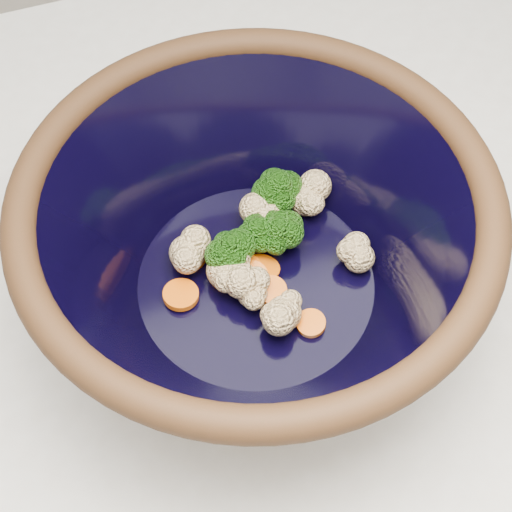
# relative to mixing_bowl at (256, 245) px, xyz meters

# --- Properties ---
(mixing_bowl) EXTENTS (0.40, 0.40, 0.16)m
(mixing_bowl) POSITION_rel_mixing_bowl_xyz_m (0.00, 0.00, 0.00)
(mixing_bowl) COLOR black
(mixing_bowl) RESTS_ON counter
(vegetable_pile) EXTENTS (0.18, 0.16, 0.05)m
(vegetable_pile) POSITION_rel_mixing_bowl_xyz_m (0.01, 0.03, -0.03)
(vegetable_pile) COLOR #608442
(vegetable_pile) RESTS_ON mixing_bowl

